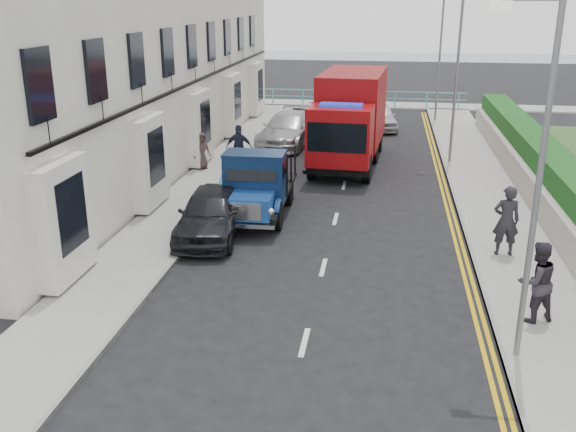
{
  "coord_description": "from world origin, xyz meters",
  "views": [
    {
      "loc": [
        1.47,
        -13.85,
        6.95
      ],
      "look_at": [
        -0.97,
        2.05,
        1.4
      ],
      "focal_mm": 40.0,
      "sensor_mm": 36.0,
      "label": 1
    }
  ],
  "objects_px": {
    "lamp_near": "(534,167)",
    "lamp_far": "(438,51)",
    "lamp_mid": "(454,70)",
    "bedford_lorry": "(256,190)",
    "parked_car_front": "(211,213)",
    "pedestrian_east_near": "(506,221)",
    "red_lorry": "(350,116)"
  },
  "relations": [
    {
      "from": "parked_car_front",
      "to": "lamp_near",
      "type": "bearing_deg",
      "value": -41.04
    },
    {
      "from": "lamp_mid",
      "to": "bedford_lorry",
      "type": "relative_size",
      "value": 1.44
    },
    {
      "from": "lamp_far",
      "to": "pedestrian_east_near",
      "type": "relative_size",
      "value": 3.53
    },
    {
      "from": "bedford_lorry",
      "to": "parked_car_front",
      "type": "bearing_deg",
      "value": -124.99
    },
    {
      "from": "red_lorry",
      "to": "lamp_mid",
      "type": "bearing_deg",
      "value": 10.2
    },
    {
      "from": "lamp_near",
      "to": "lamp_mid",
      "type": "relative_size",
      "value": 1.0
    },
    {
      "from": "lamp_mid",
      "to": "lamp_far",
      "type": "xyz_separation_m",
      "value": [
        0.0,
        10.0,
        0.0
      ]
    },
    {
      "from": "pedestrian_east_near",
      "to": "bedford_lorry",
      "type": "bearing_deg",
      "value": -18.27
    },
    {
      "from": "lamp_far",
      "to": "red_lorry",
      "type": "bearing_deg",
      "value": -111.95
    },
    {
      "from": "lamp_mid",
      "to": "bedford_lorry",
      "type": "bearing_deg",
      "value": -128.21
    },
    {
      "from": "lamp_near",
      "to": "lamp_far",
      "type": "distance_m",
      "value": 26.0
    },
    {
      "from": "lamp_near",
      "to": "bedford_lorry",
      "type": "xyz_separation_m",
      "value": [
        -6.72,
        7.47,
        -2.95
      ]
    },
    {
      "from": "lamp_far",
      "to": "bedford_lorry",
      "type": "distance_m",
      "value": 19.93
    },
    {
      "from": "lamp_mid",
      "to": "bedford_lorry",
      "type": "distance_m",
      "value": 11.25
    },
    {
      "from": "red_lorry",
      "to": "parked_car_front",
      "type": "height_order",
      "value": "red_lorry"
    },
    {
      "from": "lamp_near",
      "to": "lamp_mid",
      "type": "height_order",
      "value": "same"
    },
    {
      "from": "lamp_near",
      "to": "parked_car_front",
      "type": "bearing_deg",
      "value": 142.92
    },
    {
      "from": "bedford_lorry",
      "to": "lamp_far",
      "type": "bearing_deg",
      "value": 68.77
    },
    {
      "from": "lamp_mid",
      "to": "parked_car_front",
      "type": "xyz_separation_m",
      "value": [
        -7.78,
        -10.12,
        -3.25
      ]
    },
    {
      "from": "lamp_mid",
      "to": "bedford_lorry",
      "type": "xyz_separation_m",
      "value": [
        -6.72,
        -8.53,
        -2.95
      ]
    },
    {
      "from": "red_lorry",
      "to": "parked_car_front",
      "type": "bearing_deg",
      "value": -106.54
    },
    {
      "from": "bedford_lorry",
      "to": "lamp_mid",
      "type": "bearing_deg",
      "value": 50.48
    },
    {
      "from": "bedford_lorry",
      "to": "pedestrian_east_near",
      "type": "distance_m",
      "value": 7.69
    },
    {
      "from": "lamp_mid",
      "to": "red_lorry",
      "type": "distance_m",
      "value": 4.68
    },
    {
      "from": "lamp_mid",
      "to": "pedestrian_east_near",
      "type": "xyz_separation_m",
      "value": [
        0.7,
        -10.59,
        -2.89
      ]
    },
    {
      "from": "lamp_mid",
      "to": "parked_car_front",
      "type": "distance_m",
      "value": 13.17
    },
    {
      "from": "lamp_far",
      "to": "pedestrian_east_near",
      "type": "bearing_deg",
      "value": -88.06
    },
    {
      "from": "red_lorry",
      "to": "lamp_near",
      "type": "bearing_deg",
      "value": -71.08
    },
    {
      "from": "lamp_near",
      "to": "lamp_far",
      "type": "xyz_separation_m",
      "value": [
        0.0,
        26.0,
        0.0
      ]
    },
    {
      "from": "pedestrian_east_near",
      "to": "red_lorry",
      "type": "bearing_deg",
      "value": -66.82
    },
    {
      "from": "lamp_near",
      "to": "red_lorry",
      "type": "distance_m",
      "value": 16.2
    },
    {
      "from": "lamp_near",
      "to": "red_lorry",
      "type": "bearing_deg",
      "value": 105.23
    }
  ]
}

